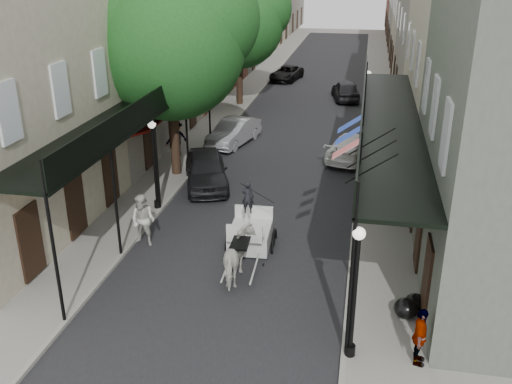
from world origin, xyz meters
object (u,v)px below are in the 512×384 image
at_px(carriage, 252,216).
at_px(car_right_near, 353,146).
at_px(pedestrian_sidewalk_left, 176,138).
at_px(pedestrian_sidewalk_right, 420,337).
at_px(pedestrian_walking, 143,220).
at_px(car_left_near, 206,170).
at_px(horse, 240,257).
at_px(tree_near, 179,36).
at_px(lamppost_right_near, 355,292).
at_px(tree_far, 245,19).
at_px(car_left_mid, 234,132).
at_px(car_left_far, 286,73).
at_px(car_right_far, 346,90).
at_px(lamppost_right_far, 366,102).
at_px(lamppost_left, 155,163).

xyz_separation_m(carriage, car_right_near, (3.29, 10.08, -0.41)).
xyz_separation_m(pedestrian_sidewalk_left, pedestrian_sidewalk_right, (11.19, -14.49, -0.13)).
relative_size(pedestrian_walking, pedestrian_sidewalk_right, 1.21).
bearing_deg(car_left_near, pedestrian_walking, -115.01).
bearing_deg(horse, tree_near, -65.08).
xyz_separation_m(lamppost_right_near, carriage, (-3.79, 5.92, -0.96)).
xyz_separation_m(tree_far, car_left_mid, (1.25, -8.94, -5.13)).
xyz_separation_m(car_left_near, car_left_far, (0.24, 24.11, -0.19)).
height_order(pedestrian_walking, car_right_near, pedestrian_walking).
relative_size(pedestrian_sidewalk_right, car_right_far, 0.38).
bearing_deg(tree_near, pedestrian_sidewalk_left, 117.33).
bearing_deg(car_left_near, car_right_near, 19.07).
relative_size(lamppost_right_near, pedestrian_sidewalk_right, 2.30).
height_order(tree_far, carriage, tree_far).
relative_size(tree_far, lamppost_right_far, 2.32).
height_order(lamppost_left, car_left_far, lamppost_left).
height_order(lamppost_right_near, pedestrian_walking, lamppost_right_near).
bearing_deg(car_right_far, pedestrian_walking, 65.47).
relative_size(lamppost_left, pedestrian_sidewalk_left, 1.98).
height_order(carriage, car_left_near, carriage).
relative_size(pedestrian_walking, car_right_far, 0.46).
relative_size(lamppost_right_near, lamppost_right_far, 1.00).
distance_m(tree_far, car_left_far, 10.48).
relative_size(horse, car_right_near, 0.43).
height_order(tree_far, pedestrian_sidewalk_left, tree_far).
bearing_deg(car_right_far, car_left_far, -59.86).
relative_size(tree_far, car_left_mid, 2.02).
bearing_deg(car_left_mid, pedestrian_sidewalk_left, -117.04).
height_order(carriage, pedestrian_walking, carriage).
distance_m(tree_far, car_right_far, 9.00).
xyz_separation_m(lamppost_left, horse, (4.53, -4.68, -1.21)).
bearing_deg(pedestrian_walking, tree_near, 103.81).
bearing_deg(lamppost_left, pedestrian_sidewalk_left, 101.26).
distance_m(tree_near, car_left_far, 23.73).
xyz_separation_m(horse, pedestrian_walking, (-3.93, 1.68, 0.14)).
xyz_separation_m(horse, pedestrian_sidewalk_right, (5.37, -3.32, 0.09)).
relative_size(car_left_near, car_left_far, 1.07).
bearing_deg(pedestrian_sidewalk_left, lamppost_right_far, 165.97).
relative_size(lamppost_right_near, horse, 1.87).
distance_m(car_left_far, car_right_near, 20.09).
bearing_deg(horse, car_right_near, -106.68).
bearing_deg(lamppost_left, carriage, -25.27).
bearing_deg(horse, lamppost_right_near, 135.30).
relative_size(tree_far, horse, 4.35).
bearing_deg(lamppost_right_far, pedestrian_walking, -116.87).
bearing_deg(pedestrian_walking, pedestrian_sidewalk_left, 109.53).
xyz_separation_m(pedestrian_sidewalk_left, car_left_far, (2.79, 20.62, -0.46)).
bearing_deg(lamppost_right_near, pedestrian_sidewalk_right, 0.00).
bearing_deg(car_right_near, tree_far, -36.87).
relative_size(pedestrian_walking, car_left_far, 0.46).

